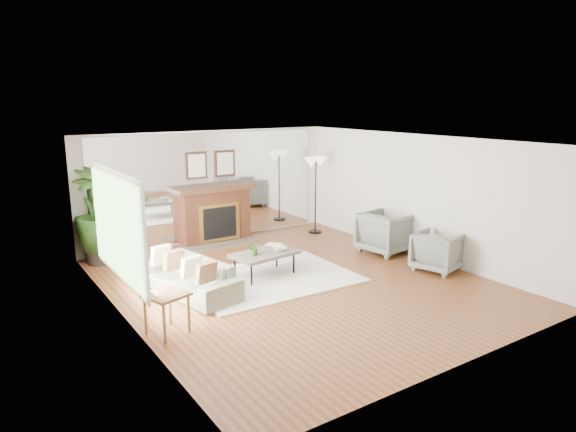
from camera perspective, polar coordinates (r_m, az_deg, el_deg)
ground at (r=9.19m, az=1.02°, el=-7.38°), size 7.00×7.00×0.00m
wall_left at (r=7.60m, az=-17.87°, el=-2.48°), size 0.02×7.00×2.50m
wall_right at (r=10.79m, az=14.24°, el=2.15°), size 0.02×7.00×2.50m
wall_back at (r=11.82m, az=-8.62°, el=3.31°), size 6.00×0.02×2.50m
mirror_panel at (r=11.81m, az=-8.58°, el=3.30°), size 5.40×0.04×2.40m
window_panel at (r=7.95m, az=-18.51°, el=-1.11°), size 0.04×2.40×1.50m
fireplace at (r=11.73m, az=-8.04°, el=0.32°), size 1.85×0.83×2.05m
area_rug at (r=9.33m, az=-2.03°, el=-6.97°), size 3.00×2.18×0.03m
coffee_table at (r=9.33m, az=-2.61°, el=-4.28°), size 1.26×0.84×0.47m
sofa at (r=8.75m, az=-10.92°, el=-6.69°), size 1.15×2.07×0.57m
armchair_back at (r=11.02m, az=10.73°, el=-1.80°), size 1.08×1.06×0.87m
armchair_front at (r=10.12m, az=16.27°, el=-3.79°), size 0.99×0.97×0.74m
side_table at (r=7.31m, az=-13.37°, el=-9.03°), size 0.65×0.65×0.59m
potted_ficus at (r=10.67m, az=-20.40°, el=0.36°), size 1.11×1.11×1.91m
floor_lamp at (r=12.25m, az=3.12°, el=5.30°), size 0.60×0.33×1.85m
tabletop_plant at (r=9.13m, az=-3.85°, el=-3.48°), size 0.28×0.25×0.29m
fruit_bowl at (r=9.40m, az=-0.98°, el=-3.69°), size 0.30×0.30×0.06m
book at (r=9.67m, az=-1.82°, el=-3.35°), size 0.32×0.35×0.02m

